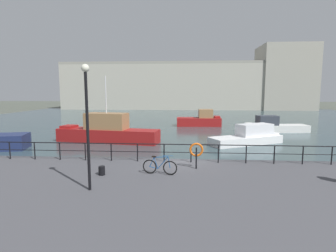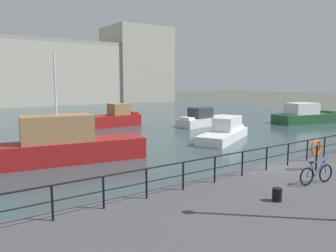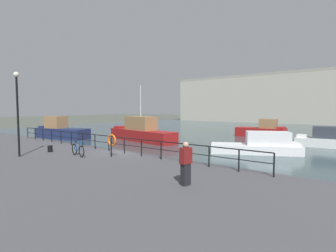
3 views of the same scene
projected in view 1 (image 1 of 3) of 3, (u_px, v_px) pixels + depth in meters
ground_plane at (181, 171)px, 16.41m from camera, size 240.00×240.00×0.00m
water_basin at (184, 120)px, 46.28m from camera, size 80.00×60.00×0.01m
quay_promenade at (177, 212)px, 9.93m from camera, size 56.00×13.00×0.75m
harbor_building at (209, 85)px, 74.30m from camera, size 68.02×11.98×17.22m
moored_small_launch at (273, 126)px, 32.15m from camera, size 7.80×3.05×1.98m
moored_blue_motorboat at (107, 131)px, 25.67m from camera, size 10.21×3.67×6.35m
moored_green_narrowboat at (249, 136)px, 24.88m from camera, size 7.28×5.18×1.82m
moored_harbor_tender at (200, 120)px, 37.72m from camera, size 6.23×2.40×2.38m
quay_railing at (151, 149)px, 15.59m from camera, size 23.77×0.07×1.08m
parked_bicycle at (160, 167)px, 13.20m from camera, size 1.76×0.34×0.98m
mooring_bollard at (102, 171)px, 13.11m from camera, size 0.32×0.32×0.44m
life_ring_stand at (196, 151)px, 14.16m from camera, size 0.75×0.16×1.40m
quay_lamp_post at (87, 112)px, 10.72m from camera, size 0.32×0.32×5.19m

